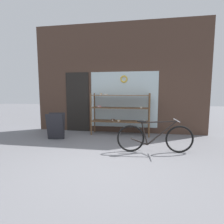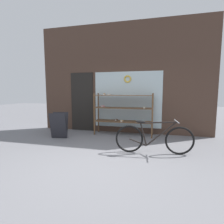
% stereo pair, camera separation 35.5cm
% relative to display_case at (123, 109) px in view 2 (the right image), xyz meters
% --- Properties ---
extents(ground_plane, '(30.00, 30.00, 0.00)m').
position_rel_display_case_xyz_m(ground_plane, '(-0.10, -2.38, -0.85)').
color(ground_plane, slate).
extents(storefront_facade, '(5.94, 0.13, 3.73)m').
position_rel_display_case_xyz_m(storefront_facade, '(-0.13, 0.37, 0.96)').
color(storefront_facade, '#473328').
rests_on(storefront_facade, ground_plane).
extents(display_case, '(1.91, 0.48, 1.38)m').
position_rel_display_case_xyz_m(display_case, '(0.00, 0.00, 0.00)').
color(display_case, brown).
rests_on(display_case, ground_plane).
extents(bicycle, '(1.78, 0.46, 0.78)m').
position_rel_display_case_xyz_m(bicycle, '(1.02, -1.56, -0.50)').
color(bicycle, black).
rests_on(bicycle, ground_plane).
extents(sandwich_board, '(0.55, 0.47, 0.78)m').
position_rel_display_case_xyz_m(sandwich_board, '(-1.81, -0.90, -0.45)').
color(sandwich_board, '#232328').
rests_on(sandwich_board, ground_plane).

